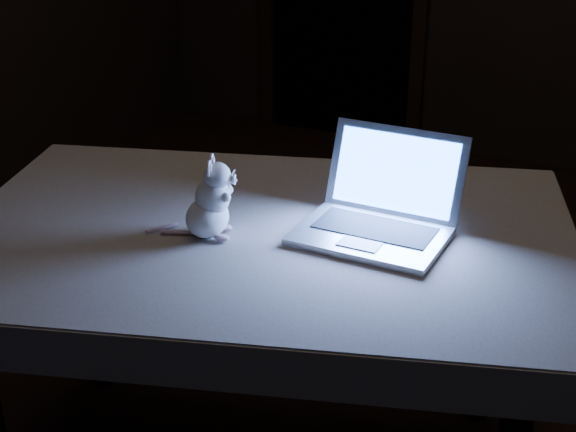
% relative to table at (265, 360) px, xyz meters
% --- Properties ---
extents(floor, '(5.00, 5.00, 0.00)m').
position_rel_table_xyz_m(floor, '(0.10, 0.42, -0.39)').
color(floor, black).
rests_on(floor, ground).
extents(table, '(1.68, 1.34, 0.78)m').
position_rel_table_xyz_m(table, '(0.00, 0.00, 0.00)').
color(table, black).
rests_on(table, floor).
extents(tablecloth, '(1.67, 1.21, 0.11)m').
position_rel_table_xyz_m(tablecloth, '(-0.00, -0.00, 0.34)').
color(tablecloth, '#BCAE9E').
rests_on(tablecloth, table).
extents(laptop, '(0.37, 0.32, 0.25)m').
position_rel_table_xyz_m(laptop, '(0.27, 0.06, 0.52)').
color(laptop, silver).
rests_on(laptop, tablecloth).
extents(plush_mouse, '(0.18, 0.18, 0.21)m').
position_rel_table_xyz_m(plush_mouse, '(-0.10, -0.10, 0.50)').
color(plush_mouse, white).
rests_on(plush_mouse, tablecloth).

